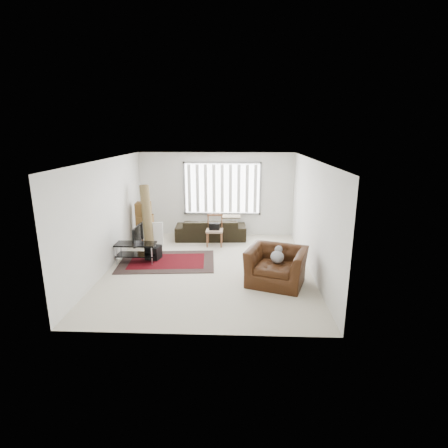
{
  "coord_description": "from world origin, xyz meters",
  "views": [
    {
      "loc": [
        0.72,
        -8.23,
        3.35
      ],
      "look_at": [
        0.36,
        0.38,
        1.05
      ],
      "focal_mm": 28.0,
      "sensor_mm": 36.0,
      "label": 1
    }
  ],
  "objects_px": {
    "tv_stand": "(136,248)",
    "armchair": "(276,264)",
    "sofa": "(211,226)",
    "side_chair": "(215,229)",
    "moving_boxes": "(145,225)"
  },
  "relations": [
    {
      "from": "sofa",
      "to": "armchair",
      "type": "xyz_separation_m",
      "value": [
        1.73,
        -3.3,
        0.05
      ]
    },
    {
      "from": "tv_stand",
      "to": "armchair",
      "type": "relative_size",
      "value": 0.66
    },
    {
      "from": "moving_boxes",
      "to": "side_chair",
      "type": "bearing_deg",
      "value": 0.18
    },
    {
      "from": "tv_stand",
      "to": "armchair",
      "type": "height_order",
      "value": "armchair"
    },
    {
      "from": "sofa",
      "to": "side_chair",
      "type": "relative_size",
      "value": 2.4
    },
    {
      "from": "side_chair",
      "to": "tv_stand",
      "type": "bearing_deg",
      "value": -142.78
    },
    {
      "from": "tv_stand",
      "to": "side_chair",
      "type": "relative_size",
      "value": 1.12
    },
    {
      "from": "sofa",
      "to": "tv_stand",
      "type": "bearing_deg",
      "value": 46.45
    },
    {
      "from": "tv_stand",
      "to": "armchair",
      "type": "distance_m",
      "value": 3.74
    },
    {
      "from": "side_chair",
      "to": "armchair",
      "type": "relative_size",
      "value": 0.59
    },
    {
      "from": "tv_stand",
      "to": "moving_boxes",
      "type": "relative_size",
      "value": 0.8
    },
    {
      "from": "moving_boxes",
      "to": "armchair",
      "type": "distance_m",
      "value": 4.56
    },
    {
      "from": "moving_boxes",
      "to": "side_chair",
      "type": "xyz_separation_m",
      "value": [
        2.11,
        0.01,
        -0.09
      ]
    },
    {
      "from": "tv_stand",
      "to": "side_chair",
      "type": "distance_m",
      "value": 2.48
    },
    {
      "from": "sofa",
      "to": "side_chair",
      "type": "bearing_deg",
      "value": 101.58
    }
  ]
}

